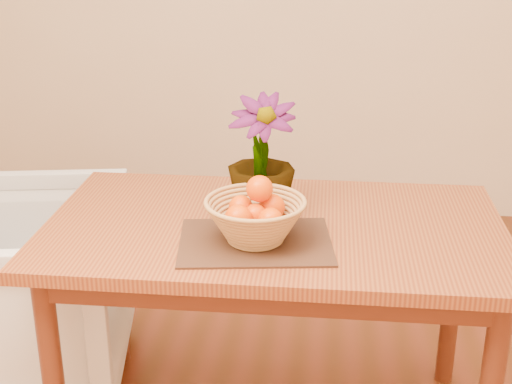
# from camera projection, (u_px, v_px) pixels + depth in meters

# --- Properties ---
(table) EXTENTS (1.40, 0.80, 0.75)m
(table) POSITION_uv_depth(u_px,v_px,m) (274.00, 249.00, 2.21)
(table) COLOR brown
(table) RESTS_ON floor
(placemat) EXTENTS (0.47, 0.38, 0.01)m
(placemat) POSITION_uv_depth(u_px,v_px,m) (255.00, 242.00, 2.05)
(placemat) COLOR #3D2216
(placemat) RESTS_ON table
(wicker_basket) EXTENTS (0.29, 0.29, 0.12)m
(wicker_basket) POSITION_uv_depth(u_px,v_px,m) (255.00, 222.00, 2.02)
(wicker_basket) COLOR tan
(wicker_basket) RESTS_ON placemat
(orange_pile) EXTENTS (0.16, 0.17, 0.14)m
(orange_pile) POSITION_uv_depth(u_px,v_px,m) (256.00, 208.00, 2.01)
(orange_pile) COLOR red
(orange_pile) RESTS_ON wicker_basket
(potted_plant) EXTENTS (0.22, 0.22, 0.38)m
(potted_plant) POSITION_uv_depth(u_px,v_px,m) (261.00, 157.00, 2.18)
(potted_plant) COLOR #164413
(potted_plant) RESTS_ON table
(armchair) EXTENTS (0.84, 0.88, 0.79)m
(armchair) POSITION_uv_depth(u_px,v_px,m) (16.00, 284.00, 2.55)
(armchair) COLOR #8A6D5F
(armchair) RESTS_ON floor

